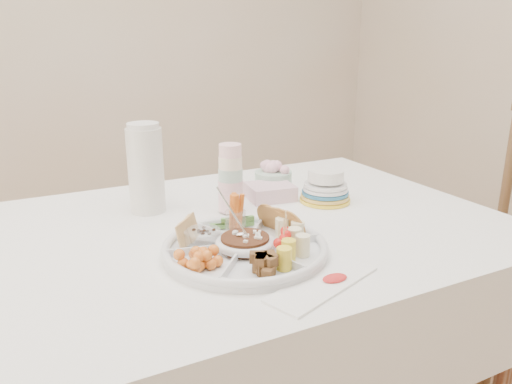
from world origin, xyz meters
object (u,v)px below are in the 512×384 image
party_tray (245,246)px  plate_stack (325,186)px  thermos (146,167)px  dining_table (228,348)px  chair (499,259)px

party_tray → plate_stack: 0.46m
plate_stack → thermos: bearing=161.9°
thermos → plate_stack: (0.51, -0.17, -0.08)m
party_tray → plate_stack: (0.39, 0.24, 0.03)m
dining_table → chair: size_ratio=1.43×
chair → party_tray: bearing=-171.1°
party_tray → plate_stack: size_ratio=2.45×
chair → thermos: bearing=167.8°
chair → thermos: size_ratio=4.05×
chair → plate_stack: bearing=166.4°
dining_table → plate_stack: bearing=9.0°
party_tray → dining_table: bearing=80.0°
thermos → dining_table: bearing=-56.2°
party_tray → thermos: bearing=106.1°
chair → plate_stack: (-0.56, 0.22, 0.27)m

